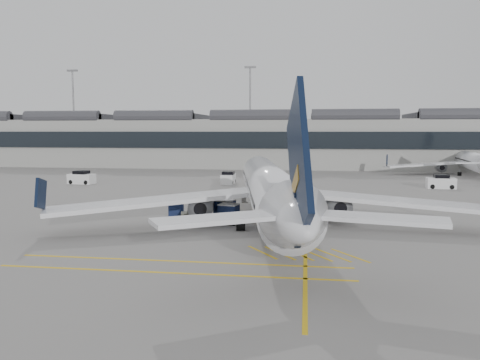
# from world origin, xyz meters

# --- Properties ---
(ground) EXTENTS (220.00, 220.00, 0.00)m
(ground) POSITION_xyz_m (0.00, 0.00, 0.00)
(ground) COLOR gray
(ground) RESTS_ON ground
(terminal) EXTENTS (200.00, 20.45, 12.40)m
(terminal) POSITION_xyz_m (0.00, 71.93, 6.14)
(terminal) COLOR #9E9E99
(terminal) RESTS_ON ground
(light_masts) EXTENTS (113.00, 0.60, 25.45)m
(light_masts) POSITION_xyz_m (-1.67, 86.00, 14.49)
(light_masts) COLOR slate
(light_masts) RESTS_ON ground
(apron_markings) EXTENTS (0.25, 60.00, 0.01)m
(apron_markings) POSITION_xyz_m (10.00, 10.00, 0.01)
(apron_markings) COLOR gold
(apron_markings) RESTS_ON ground
(airliner_main) EXTENTS (38.05, 41.88, 11.20)m
(airliner_main) POSITION_xyz_m (6.83, 2.22, 3.29)
(airliner_main) COLOR white
(airliner_main) RESTS_ON ground
(airliner_far) EXTENTS (31.71, 34.81, 9.27)m
(airliner_far) POSITION_xyz_m (41.14, 55.56, 2.72)
(airliner_far) COLOR white
(airliner_far) RESTS_ON ground
(belt_loader) EXTENTS (5.38, 2.67, 2.13)m
(belt_loader) POSITION_xyz_m (3.95, 10.61, 0.62)
(belt_loader) COLOR silver
(belt_loader) RESTS_ON ground
(baggage_cart_a) EXTENTS (1.89, 1.56, 1.98)m
(baggage_cart_a) POSITION_xyz_m (6.46, 4.41, 1.06)
(baggage_cart_a) COLOR gray
(baggage_cart_a) RESTS_ON ground
(baggage_cart_b) EXTENTS (2.05, 1.81, 1.88)m
(baggage_cart_b) POSITION_xyz_m (3.06, 2.49, 1.01)
(baggage_cart_b) COLOR gray
(baggage_cart_b) RESTS_ON ground
(baggage_cart_c) EXTENTS (2.21, 1.98, 1.97)m
(baggage_cart_c) POSITION_xyz_m (2.37, 4.34, 1.05)
(baggage_cart_c) COLOR gray
(baggage_cart_c) RESTS_ON ground
(baggage_cart_d) EXTENTS (1.72, 1.51, 1.60)m
(baggage_cart_d) POSITION_xyz_m (-2.41, 4.42, 0.86)
(baggage_cart_d) COLOR gray
(baggage_cart_d) RESTS_ON ground
(ramp_agent_a) EXTENTS (0.79, 0.80, 1.86)m
(ramp_agent_a) POSITION_xyz_m (5.13, 8.03, 0.93)
(ramp_agent_a) COLOR #FE570D
(ramp_agent_a) RESTS_ON ground
(ramp_agent_b) EXTENTS (0.98, 0.92, 1.61)m
(ramp_agent_b) POSITION_xyz_m (5.47, 4.04, 0.80)
(ramp_agent_b) COLOR orange
(ramp_agent_b) RESTS_ON ground
(pushback_tug) EXTENTS (2.53, 1.90, 1.27)m
(pushback_tug) POSITION_xyz_m (-0.33, 2.83, 0.56)
(pushback_tug) COLOR #535447
(pushback_tug) RESTS_ON ground
(safety_cone_nose) EXTENTS (0.36, 0.36, 0.49)m
(safety_cone_nose) POSITION_xyz_m (8.37, 24.23, 0.25)
(safety_cone_nose) COLOR #F24C0A
(safety_cone_nose) RESTS_ON ground
(safety_cone_engine) EXTENTS (0.39, 0.39, 0.54)m
(safety_cone_engine) POSITION_xyz_m (11.56, 4.51, 0.27)
(safety_cone_engine) COLOR #F24C0A
(safety_cone_engine) RESTS_ON ground
(service_van_left) EXTENTS (4.28, 2.50, 2.09)m
(service_van_left) POSITION_xyz_m (-25.72, 31.47, 0.94)
(service_van_left) COLOR white
(service_van_left) RESTS_ON ground
(service_van_mid) EXTENTS (1.96, 3.86, 1.98)m
(service_van_mid) POSITION_xyz_m (-2.39, 34.86, 0.88)
(service_van_mid) COLOR white
(service_van_mid) RESTS_ON ground
(service_van_right) EXTENTS (4.11, 2.24, 2.05)m
(service_van_right) POSITION_xyz_m (29.72, 33.14, 0.92)
(service_van_right) COLOR white
(service_van_right) RESTS_ON ground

